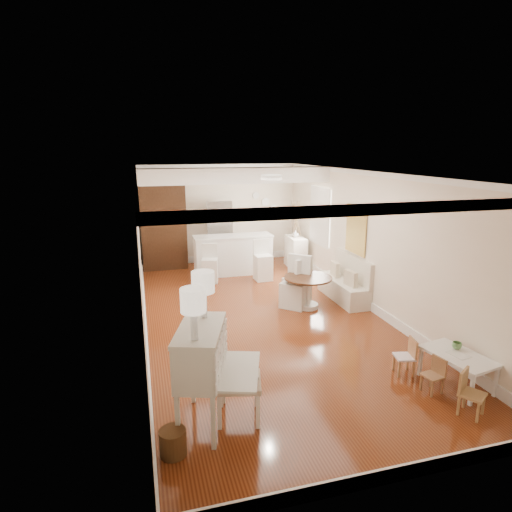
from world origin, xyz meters
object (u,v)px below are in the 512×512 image
kids_chair_c (472,394)px  fridge (232,233)px  slip_chair_near (295,282)px  bar_stool_left (210,264)px  sideboard (296,252)px  breakfast_counter (233,255)px  secretary_bureau (201,377)px  gustavian_armchair (239,380)px  kids_table (457,370)px  pantry_cabinet (163,227)px  kids_chair_b (404,356)px  kids_chair_a (433,375)px  slip_chair_far (297,279)px  bar_stool_right (263,260)px  dining_table (308,292)px  wicker_basket (173,442)px

kids_chair_c → fridge: fridge is taller
slip_chair_near → bar_stool_left: size_ratio=1.13×
sideboard → breakfast_counter: bearing=-172.4°
secretary_bureau → gustavian_armchair: bearing=19.2°
kids_table → sideboard: bearing=89.9°
pantry_cabinet → kids_table: bearing=-64.4°
kids_chair_b → slip_chair_near: slip_chair_near is taller
gustavian_armchair → kids_chair_a: 2.68m
slip_chair_near → slip_chair_far: 0.40m
fridge → slip_chair_near: bearing=-82.2°
kids_chair_a → kids_chair_b: (-0.08, 0.53, 0.03)m
gustavian_armchair → bar_stool_right: 5.71m
dining_table → bar_stool_right: size_ratio=0.97×
wicker_basket → kids_table: bearing=5.2°
kids_table → slip_chair_far: slip_chair_far is taller
pantry_cabinet → sideboard: size_ratio=2.56×
dining_table → wicker_basket: bearing=-129.6°
dining_table → fridge: bearing=100.7°
slip_chair_near → bar_stool_right: (-0.12, 1.98, -0.03)m
slip_chair_near → fridge: bearing=140.7°
kids_chair_a → breakfast_counter: (-1.37, 6.29, 0.26)m
bar_stool_right → kids_chair_b: bearing=-84.4°
slip_chair_near → sideboard: (1.09, 2.88, -0.11)m
wicker_basket → bar_stool_right: (2.73, 5.85, 0.36)m
wicker_basket → bar_stool_left: (1.41, 6.01, 0.33)m
kids_table → sideboard: 6.39m
kids_chair_c → pantry_cabinet: size_ratio=0.25×
gustavian_armchair → pantry_cabinet: 7.25m
dining_table → slip_chair_near: slip_chair_near is taller
wicker_basket → kids_chair_c: 3.65m
secretary_bureau → pantry_cabinet: 7.24m
kids_chair_a → breakfast_counter: breakfast_counter is taller
kids_chair_b → kids_chair_c: size_ratio=0.95×
wicker_basket → breakfast_counter: bearing=72.1°
kids_chair_a → slip_chair_far: bearing=177.1°
kids_chair_b → bar_stool_right: 5.06m
kids_chair_c → gustavian_armchair: bearing=133.1°
kids_chair_c → breakfast_counter: (-1.50, 6.86, 0.22)m
slip_chair_far → fridge: fridge is taller
kids_chair_b → fridge: (-1.09, 6.81, 0.62)m
dining_table → bar_stool_left: size_ratio=1.04×
pantry_cabinet → fridge: (1.90, -0.03, -0.25)m
kids_chair_c → sideboard: (0.31, 7.02, 0.14)m
kids_chair_a → bar_stool_left: size_ratio=0.53×
secretary_bureau → kids_chair_a: bearing=15.2°
kids_chair_a → pantry_cabinet: bearing=-167.3°
kids_chair_b → pantry_cabinet: bearing=-144.6°
kids_chair_a → bar_stool_right: size_ratio=0.49×
dining_table → kids_chair_a: bearing=-82.9°
breakfast_counter → dining_table: bearing=-71.9°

